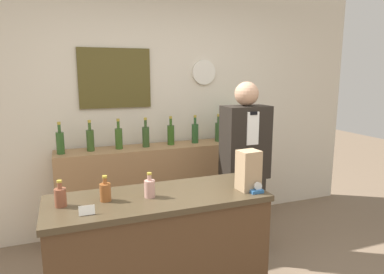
# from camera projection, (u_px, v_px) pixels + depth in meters

# --- Properties ---
(back_wall) EXTENTS (5.20, 0.09, 2.70)m
(back_wall) POSITION_uv_depth(u_px,v_px,m) (151.00, 108.00, 3.77)
(back_wall) COLOR beige
(back_wall) RESTS_ON ground_plane
(back_shelf) EXTENTS (2.20, 0.36, 0.97)m
(back_shelf) POSITION_uv_depth(u_px,v_px,m) (164.00, 189.00, 3.73)
(back_shelf) COLOR #9E754C
(back_shelf) RESTS_ON ground_plane
(display_counter) EXTENTS (1.46, 0.57, 0.92)m
(display_counter) POSITION_uv_depth(u_px,v_px,m) (159.00, 258.00, 2.38)
(display_counter) COLOR #4C331E
(display_counter) RESTS_ON ground_plane
(shopkeeper) EXTENTS (0.42, 0.26, 1.66)m
(shopkeeper) POSITION_uv_depth(u_px,v_px,m) (244.00, 171.00, 3.20)
(shopkeeper) COLOR black
(shopkeeper) RESTS_ON ground_plane
(potted_plant) EXTENTS (0.30, 0.30, 0.37)m
(potted_plant) POSITION_uv_depth(u_px,v_px,m) (237.00, 123.00, 3.90)
(potted_plant) COLOR #9E998E
(potted_plant) RESTS_ON back_shelf
(paper_bag) EXTENTS (0.16, 0.14, 0.28)m
(paper_bag) POSITION_uv_depth(u_px,v_px,m) (248.00, 170.00, 2.39)
(paper_bag) COLOR tan
(paper_bag) RESTS_ON display_counter
(tape_dispenser) EXTENTS (0.09, 0.06, 0.07)m
(tape_dispenser) POSITION_uv_depth(u_px,v_px,m) (257.00, 189.00, 2.34)
(tape_dispenser) COLOR #2D66A8
(tape_dispenser) RESTS_ON display_counter
(price_card_left) EXTENTS (0.09, 0.02, 0.06)m
(price_card_left) POSITION_uv_depth(u_px,v_px,m) (87.00, 210.00, 1.98)
(price_card_left) COLOR white
(price_card_left) RESTS_ON display_counter
(counter_bottle_0) EXTENTS (0.07, 0.07, 0.17)m
(counter_bottle_0) POSITION_uv_depth(u_px,v_px,m) (60.00, 197.00, 2.09)
(counter_bottle_0) COLOR brown
(counter_bottle_0) RESTS_ON display_counter
(counter_bottle_1) EXTENTS (0.07, 0.07, 0.17)m
(counter_bottle_1) POSITION_uv_depth(u_px,v_px,m) (105.00, 191.00, 2.19)
(counter_bottle_1) COLOR brown
(counter_bottle_1) RESTS_ON display_counter
(counter_bottle_2) EXTENTS (0.07, 0.07, 0.17)m
(counter_bottle_2) POSITION_uv_depth(u_px,v_px,m) (150.00, 188.00, 2.25)
(counter_bottle_2) COLOR tan
(counter_bottle_2) RESTS_ON display_counter
(shelf_bottle_0) EXTENTS (0.07, 0.07, 0.31)m
(shelf_bottle_0) POSITION_uv_depth(u_px,v_px,m) (60.00, 142.00, 3.25)
(shelf_bottle_0) COLOR #2C5422
(shelf_bottle_0) RESTS_ON back_shelf
(shelf_bottle_1) EXTENTS (0.07, 0.07, 0.31)m
(shelf_bottle_1) POSITION_uv_depth(u_px,v_px,m) (90.00, 139.00, 3.38)
(shelf_bottle_1) COLOR #355321
(shelf_bottle_1) RESTS_ON back_shelf
(shelf_bottle_2) EXTENTS (0.07, 0.07, 0.31)m
(shelf_bottle_2) POSITION_uv_depth(u_px,v_px,m) (119.00, 138.00, 3.47)
(shelf_bottle_2) COLOR #34581F
(shelf_bottle_2) RESTS_ON back_shelf
(shelf_bottle_3) EXTENTS (0.07, 0.07, 0.31)m
(shelf_bottle_3) POSITION_uv_depth(u_px,v_px,m) (146.00, 136.00, 3.56)
(shelf_bottle_3) COLOR #304C23
(shelf_bottle_3) RESTS_ON back_shelf
(shelf_bottle_4) EXTENTS (0.07, 0.07, 0.31)m
(shelf_bottle_4) POSITION_uv_depth(u_px,v_px,m) (171.00, 134.00, 3.67)
(shelf_bottle_4) COLOR #30581C
(shelf_bottle_4) RESTS_ON back_shelf
(shelf_bottle_5) EXTENTS (0.07, 0.07, 0.31)m
(shelf_bottle_5) POSITION_uv_depth(u_px,v_px,m) (195.00, 133.00, 3.76)
(shelf_bottle_5) COLOR #295428
(shelf_bottle_5) RESTS_ON back_shelf
(shelf_bottle_6) EXTENTS (0.07, 0.07, 0.31)m
(shelf_bottle_6) POSITION_uv_depth(u_px,v_px,m) (218.00, 131.00, 3.85)
(shelf_bottle_6) COLOR #2D5027
(shelf_bottle_6) RESTS_ON back_shelf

